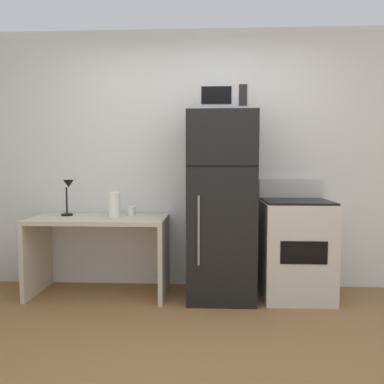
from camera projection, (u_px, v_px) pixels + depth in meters
ground_plane at (188, 370)px, 2.30m from camera, size 12.00×12.00×0.00m
wall_back_white at (197, 160)px, 3.90m from camera, size 5.00×0.10×2.60m
desk at (100, 239)px, 3.63m from camera, size 1.29×0.62×0.75m
desk_lamp at (68, 191)px, 3.68m from camera, size 0.14×0.12×0.35m
coffee_mug at (131, 211)px, 3.70m from camera, size 0.08×0.08×0.09m
paper_towel_roll at (114, 205)px, 3.59m from camera, size 0.11×0.11×0.24m
refrigerator at (221, 206)px, 3.54m from camera, size 0.62×0.66×1.72m
microwave at (222, 98)px, 3.44m from camera, size 0.46×0.35×0.26m
oven_range at (296, 248)px, 3.55m from camera, size 0.63×0.61×1.10m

